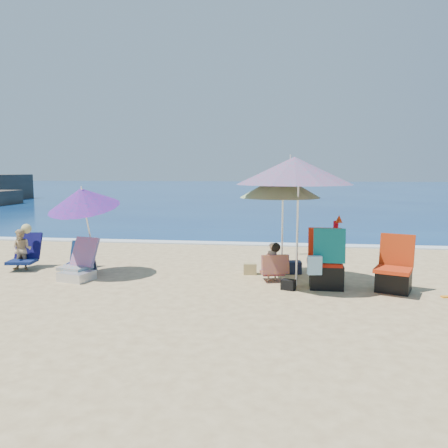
# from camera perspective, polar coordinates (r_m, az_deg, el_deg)

# --- Properties ---
(ground) EXTENTS (120.00, 120.00, 0.00)m
(ground) POSITION_cam_1_polar(r_m,az_deg,el_deg) (8.13, 1.19, -8.60)
(ground) COLOR #D8BC84
(ground) RESTS_ON ground
(sea) EXTENTS (120.00, 80.00, 0.12)m
(sea) POSITION_cam_1_polar(r_m,az_deg,el_deg) (52.84, 6.56, 4.41)
(sea) COLOR navy
(sea) RESTS_ON ground
(foam) EXTENTS (120.00, 0.50, 0.04)m
(foam) POSITION_cam_1_polar(r_m,az_deg,el_deg) (13.09, 3.64, -2.59)
(foam) COLOR white
(foam) RESTS_ON ground
(umbrella_turquoise) EXTENTS (2.82, 2.82, 2.47)m
(umbrella_turquoise) POSITION_cam_1_polar(r_m,az_deg,el_deg) (8.28, 9.07, 6.81)
(umbrella_turquoise) COLOR white
(umbrella_turquoise) RESTS_ON ground
(umbrella_striped) EXTENTS (2.08, 2.08, 2.14)m
(umbrella_striped) POSITION_cam_1_polar(r_m,az_deg,el_deg) (8.86, 7.28, 4.88)
(umbrella_striped) COLOR white
(umbrella_striped) RESTS_ON ground
(umbrella_blue) EXTENTS (1.73, 1.78, 1.98)m
(umbrella_blue) POSITION_cam_1_polar(r_m,az_deg,el_deg) (9.41, -17.80, 3.20)
(umbrella_blue) COLOR silver
(umbrella_blue) RESTS_ON ground
(furled_umbrella) EXTENTS (0.19, 0.19, 1.32)m
(furled_umbrella) POSITION_cam_1_polar(r_m,az_deg,el_deg) (8.97, 14.25, -2.61)
(furled_umbrella) COLOR #A00B1C
(furled_umbrella) RESTS_ON ground
(chair_navy) EXTENTS (0.57, 0.60, 0.61)m
(chair_navy) POSITION_cam_1_polar(r_m,az_deg,el_deg) (10.35, -18.37, -4.66)
(chair_navy) COLOR #0C1844
(chair_navy) RESTS_ON ground
(chair_rainbow) EXTENTS (0.82, 0.94, 0.80)m
(chair_rainbow) POSITION_cam_1_polar(r_m,az_deg,el_deg) (9.43, -18.29, -5.45)
(chair_rainbow) COLOR #D8724C
(chair_rainbow) RESTS_ON ground
(camp_chair_left) EXTENTS (0.82, 0.95, 1.04)m
(camp_chair_left) POSITION_cam_1_polar(r_m,az_deg,el_deg) (8.56, 21.10, -6.13)
(camp_chair_left) COLOR red
(camp_chair_left) RESTS_ON ground
(camp_chair_right) EXTENTS (0.68, 0.83, 1.15)m
(camp_chair_right) POSITION_cam_1_polar(r_m,az_deg,el_deg) (8.43, 13.02, -5.30)
(camp_chair_right) COLOR #A4180B
(camp_chair_right) RESTS_ON ground
(person_center) EXTENTS (0.59, 0.54, 0.77)m
(person_center) POSITION_cam_1_polar(r_m,az_deg,el_deg) (8.75, 6.37, -4.99)
(person_center) COLOR tan
(person_center) RESTS_ON ground
(person_left) EXTENTS (0.63, 0.81, 1.00)m
(person_left) POSITION_cam_1_polar(r_m,az_deg,el_deg) (10.69, -24.56, -2.97)
(person_left) COLOR tan
(person_left) RESTS_ON ground
(bag_navy_a) EXTENTS (0.40, 0.37, 0.25)m
(bag_navy_a) POSITION_cam_1_polar(r_m,az_deg,el_deg) (9.89, -17.23, -5.34)
(bag_navy_a) COLOR #171C33
(bag_navy_a) RESTS_ON ground
(bag_tan) EXTENTS (0.29, 0.22, 0.23)m
(bag_tan) POSITION_cam_1_polar(r_m,az_deg,el_deg) (9.36, 3.38, -5.80)
(bag_tan) COLOR #9F8E5B
(bag_tan) RESTS_ON ground
(bag_navy_b) EXTENTS (0.37, 0.30, 0.26)m
(bag_navy_b) POSITION_cam_1_polar(r_m,az_deg,el_deg) (9.54, 8.88, -5.55)
(bag_navy_b) COLOR #1B243B
(bag_navy_b) RESTS_ON ground
(bag_black_b) EXTENTS (0.29, 0.24, 0.19)m
(bag_black_b) POSITION_cam_1_polar(r_m,az_deg,el_deg) (8.25, 8.29, -7.77)
(bag_black_b) COLOR black
(bag_black_b) RESTS_ON ground
(orange_item) EXTENTS (0.20, 0.12, 0.03)m
(orange_item) POSITION_cam_1_polar(r_m,az_deg,el_deg) (8.60, 26.84, -8.39)
(orange_item) COLOR orange
(orange_item) RESTS_ON ground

